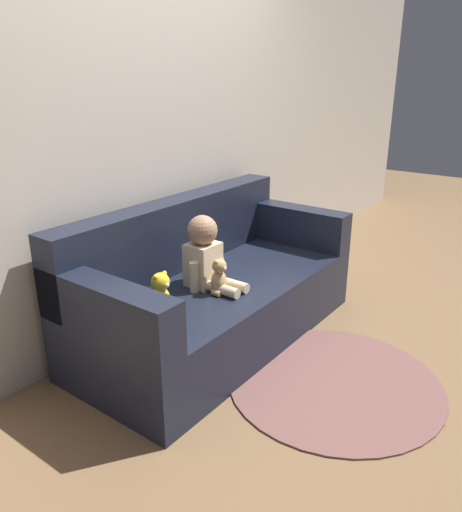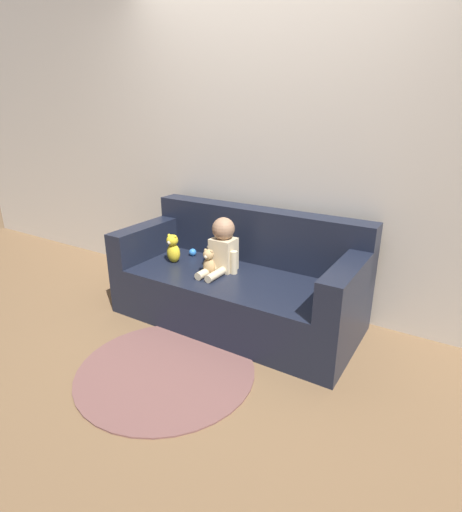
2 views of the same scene
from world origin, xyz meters
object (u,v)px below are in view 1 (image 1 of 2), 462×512
person_baby (205,255)px  teddy_bear_brown (219,277)px  plush_toy_side (161,295)px  couch (211,290)px  toy_ball (139,297)px

person_baby → teddy_bear_brown: 0.16m
teddy_bear_brown → plush_toy_side: 0.39m
couch → person_baby: couch is taller
person_baby → toy_ball: bearing=160.2°
couch → teddy_bear_brown: 0.30m
plush_toy_side → couch: bearing=12.5°
couch → plush_toy_side: (-0.54, -0.12, 0.21)m
teddy_bear_brown → couch: bearing=49.4°
person_baby → toy_ball: 0.44m
plush_toy_side → toy_ball: bearing=79.0°
teddy_bear_brown → plush_toy_side: plush_toy_side is taller
person_baby → toy_ball: (-0.38, 0.14, -0.15)m
plush_toy_side → toy_ball: size_ratio=3.81×
couch → plush_toy_side: size_ratio=7.87×
person_baby → toy_ball: size_ratio=6.71×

